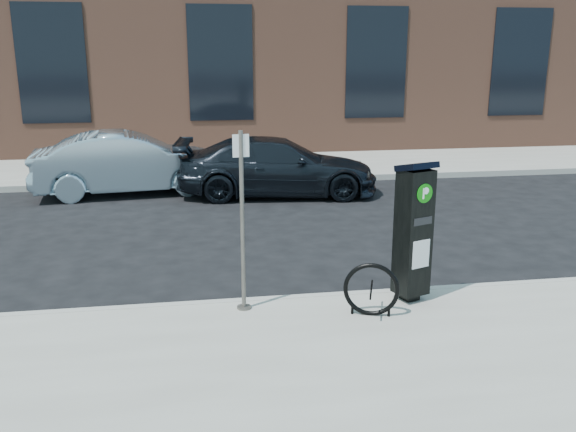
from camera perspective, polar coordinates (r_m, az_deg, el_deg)
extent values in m
plane|color=black|center=(8.30, -1.30, -8.56)|extent=(120.00, 120.00, 0.00)
cube|color=gray|center=(21.81, -6.39, 6.38)|extent=(60.00, 12.00, 0.15)
cube|color=#9E9B93|center=(8.26, -1.29, -8.14)|extent=(60.00, 0.12, 0.16)
cube|color=#9E9B93|center=(15.93, -5.27, 3.21)|extent=(60.00, 0.12, 0.16)
cube|color=brown|center=(24.57, -7.04, 16.51)|extent=(28.00, 10.00, 8.00)
cube|color=black|center=(19.92, -21.23, 13.13)|extent=(2.00, 0.06, 3.50)
cube|color=black|center=(19.55, -6.33, 14.00)|extent=(2.00, 0.06, 3.50)
cube|color=black|center=(20.43, 8.25, 13.98)|extent=(2.00, 0.06, 3.50)
cube|color=black|center=(22.42, 20.89, 13.26)|extent=(2.00, 0.06, 3.50)
cube|color=black|center=(8.32, 11.31, -7.32)|extent=(0.25, 0.25, 0.10)
cube|color=black|center=(8.04, 11.63, -1.53)|extent=(0.48, 0.45, 1.65)
cube|color=black|center=(7.84, 11.96, 4.55)|extent=(0.53, 0.50, 0.15)
cylinder|color=#085E09|center=(7.77, 12.67, 2.08)|extent=(0.23, 0.10, 0.24)
cube|color=white|center=(7.77, 12.67, 2.08)|extent=(0.08, 0.04, 0.14)
cube|color=silver|center=(7.98, 12.34, -3.51)|extent=(0.26, 0.10, 0.37)
cube|color=black|center=(7.86, 12.52, -0.48)|extent=(0.28, 0.11, 0.10)
cylinder|color=#4A4742|center=(7.92, -4.13, -8.51)|extent=(0.18, 0.18, 0.03)
cylinder|color=#4A4742|center=(7.54, -4.29, -0.64)|extent=(0.05, 0.05, 2.28)
cube|color=silver|center=(7.34, -4.44, 6.57)|extent=(0.20, 0.05, 0.27)
torus|color=black|center=(7.65, 7.80, -6.84)|extent=(0.67, 0.28, 0.69)
cylinder|color=black|center=(7.77, 6.03, -8.62)|extent=(0.03, 0.03, 0.14)
cylinder|color=black|center=(7.76, 9.42, -8.78)|extent=(0.03, 0.03, 0.14)
imported|color=#97B0C0|center=(15.23, -14.57, 4.82)|extent=(4.69, 2.10, 1.49)
imported|color=black|center=(14.60, -1.03, 4.64)|extent=(4.92, 2.41, 1.38)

